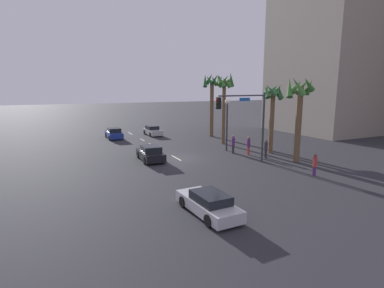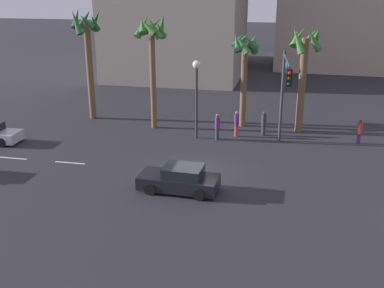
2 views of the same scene
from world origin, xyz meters
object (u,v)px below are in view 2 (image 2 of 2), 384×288
at_px(palm_tree_2, 245,57).
at_px(palm_tree_3, 304,58).
at_px(streetlamp, 197,84).
at_px(pedestrian_3, 236,123).
at_px(traffic_signal, 284,87).
at_px(car_0, 180,179).
at_px(palm_tree_0, 152,42).
at_px(pedestrian_1, 217,126).
at_px(palm_tree_1, 87,42).
at_px(pedestrian_2, 264,123).
at_px(pedestrian_0, 360,131).

relative_size(palm_tree_2, palm_tree_3, 0.93).
bearing_deg(streetlamp, pedestrian_3, 18.23).
relative_size(pedestrian_3, palm_tree_3, 0.24).
relative_size(traffic_signal, pedestrian_3, 3.36).
bearing_deg(palm_tree_3, car_0, -118.03).
relative_size(car_0, palm_tree_0, 0.51).
bearing_deg(palm_tree_2, palm_tree_0, -165.08).
bearing_deg(pedestrian_1, palm_tree_1, 162.46).
xyz_separation_m(pedestrian_3, palm_tree_0, (-6.37, 0.91, 5.42)).
bearing_deg(palm_tree_1, palm_tree_3, -0.89).
bearing_deg(palm_tree_0, palm_tree_2, 14.92).
xyz_separation_m(palm_tree_0, palm_tree_1, (-5.65, 1.46, -0.31)).
xyz_separation_m(pedestrian_2, palm_tree_2, (-1.72, 1.99, 4.38)).
xyz_separation_m(pedestrian_3, palm_tree_2, (0.18, 2.65, 4.32)).
bearing_deg(palm_tree_3, pedestrian_3, -154.20).
distance_m(pedestrian_0, palm_tree_0, 15.79).
xyz_separation_m(pedestrian_0, palm_tree_2, (-8.23, 2.54, 4.39)).
bearing_deg(palm_tree_3, pedestrian_1, -150.65).
bearing_deg(pedestrian_3, car_0, -101.16).
bearing_deg(palm_tree_1, pedestrian_1, -17.54).
bearing_deg(pedestrian_3, palm_tree_0, 171.88).
bearing_deg(streetlamp, palm_tree_2, 50.65).
xyz_separation_m(car_0, pedestrian_3, (1.91, 9.70, 0.36)).
bearing_deg(palm_tree_2, streetlamp, -129.35).
bearing_deg(pedestrian_0, traffic_signal, -153.98).
bearing_deg(pedestrian_3, palm_tree_1, 168.83).
bearing_deg(car_0, palm_tree_1, 129.91).
xyz_separation_m(pedestrian_2, pedestrian_3, (-1.90, -0.66, 0.06)).
xyz_separation_m(palm_tree_1, palm_tree_2, (12.19, 0.28, -0.78)).
distance_m(traffic_signal, streetlamp, 6.12).
height_order(pedestrian_2, palm_tree_3, palm_tree_3).
distance_m(pedestrian_3, palm_tree_0, 8.41).
bearing_deg(car_0, streetlamp, 95.34).
bearing_deg(palm_tree_0, pedestrian_2, -1.74).
bearing_deg(pedestrian_0, streetlamp, -174.81).
height_order(pedestrian_0, palm_tree_1, palm_tree_1).
xyz_separation_m(streetlamp, palm_tree_2, (2.91, 3.55, 1.41)).
height_order(palm_tree_0, palm_tree_2, palm_tree_0).
bearing_deg(traffic_signal, pedestrian_1, 162.28).
bearing_deg(traffic_signal, pedestrian_3, 142.41).
distance_m(pedestrian_2, palm_tree_2, 5.11).
distance_m(palm_tree_0, palm_tree_2, 6.86).
distance_m(traffic_signal, pedestrian_0, 6.72).
height_order(pedestrian_0, palm_tree_2, palm_tree_2).
distance_m(pedestrian_1, palm_tree_2, 5.84).
distance_m(streetlamp, palm_tree_3, 7.89).
relative_size(pedestrian_1, palm_tree_0, 0.23).
distance_m(car_0, streetlamp, 9.43).
height_order(pedestrian_2, palm_tree_0, palm_tree_0).
height_order(pedestrian_2, palm_tree_1, palm_tree_1).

